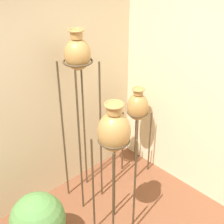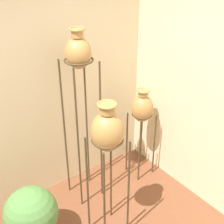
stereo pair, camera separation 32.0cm
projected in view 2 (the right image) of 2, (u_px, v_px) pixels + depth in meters
name	position (u px, v px, depth m)	size (l,w,h in m)	color
wall_back	(6.00, 96.00, 3.08)	(7.36, 0.06, 2.70)	beige
vase_stand_tall	(79.00, 62.00, 3.01)	(0.31, 0.31, 2.00)	#473823
vase_stand_medium	(107.00, 134.00, 2.73)	(0.31, 0.31, 1.51)	#473823
vase_stand_short	(142.00, 110.00, 3.71)	(0.27, 0.27, 1.19)	#473823
potted_plant	(32.00, 217.00, 2.99)	(0.52, 0.52, 0.68)	brown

